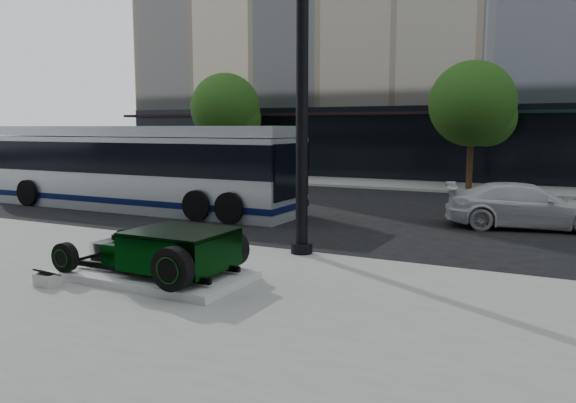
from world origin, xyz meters
The scene contains 9 objects.
ground centered at (0.00, 0.00, 0.00)m, with size 120.00×120.00×0.00m, color black.
sidewalk_far centered at (0.00, 14.00, 0.06)m, with size 70.00×4.00×0.12m, color gray.
street_trees centered at (1.15, 13.07, 3.77)m, with size 29.80×3.80×5.70m.
display_plinth centered at (-1.62, -5.34, 0.20)m, with size 3.40×1.80×0.15m, color silver.
hot_rod centered at (-1.29, -5.34, 0.70)m, with size 3.22×2.00×0.81m.
info_plaque centered at (-3.06, -6.54, 0.24)m, with size 0.41×0.32×0.31m.
lamppost centered at (-0.17, -2.20, 4.17)m, with size 0.48×0.48×8.76m.
transit_bus centered at (-8.59, 2.18, 1.49)m, with size 12.12×2.88×2.92m.
white_sedan centered at (3.97, 4.11, 0.65)m, with size 1.81×4.46×1.29m, color silver.
Camera 1 is at (5.03, -13.20, 2.89)m, focal length 35.00 mm.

